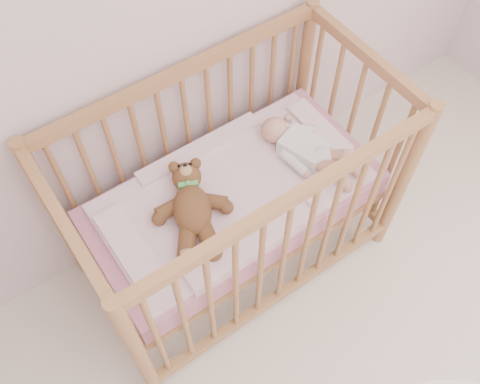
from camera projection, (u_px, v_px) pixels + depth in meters
crib at (233, 199)px, 2.27m from camera, size 1.36×0.76×1.00m
mattress at (233, 201)px, 2.29m from camera, size 1.22×0.62×0.13m
blanket at (233, 192)px, 2.22m from camera, size 1.10×0.58×0.06m
baby at (304, 146)px, 2.26m from camera, size 0.39×0.57×0.12m
teddy_bear at (192, 208)px, 2.08m from camera, size 0.50×0.57×0.13m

